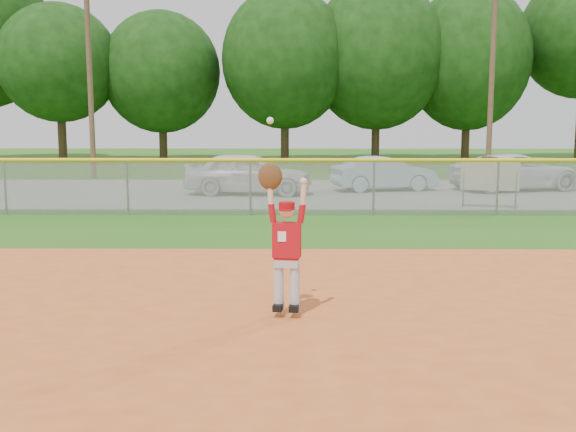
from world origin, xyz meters
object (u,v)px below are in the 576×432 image
at_px(car_blue, 384,174).
at_px(sponsor_sign, 490,176).
at_px(ballplayer, 284,238).
at_px(car_white_b, 516,172).
at_px(car_white_a, 248,173).

distance_m(car_blue, sponsor_sign, 5.61).
xyz_separation_m(car_blue, ballplayer, (-3.44, -15.79, 0.38)).
bearing_deg(sponsor_sign, ballplayer, -118.40).
bearing_deg(car_blue, ballplayer, 153.99).
xyz_separation_m(car_blue, sponsor_sign, (2.35, -5.08, 0.31)).
bearing_deg(ballplayer, car_white_b, 62.42).
bearing_deg(car_blue, car_white_a, 91.92).
height_order(sponsor_sign, ballplayer, ballplayer).
distance_m(car_blue, ballplayer, 16.17).
distance_m(car_white_a, car_blue, 5.11).
bearing_deg(ballplayer, car_white_a, 95.84).
bearing_deg(car_white_b, sponsor_sign, 138.50).
bearing_deg(sponsor_sign, car_white_b, 64.10).
bearing_deg(ballplayer, car_blue, 77.71).
relative_size(car_blue, car_white_b, 0.79).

